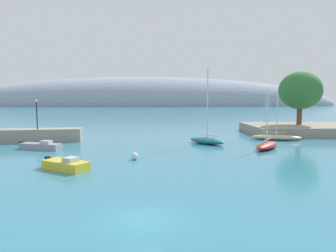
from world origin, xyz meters
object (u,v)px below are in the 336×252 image
object	(u,v)px
motorboat_yellow_foreground	(66,165)
mooring_buoy_white	(135,156)
sailboat_red_outer_mooring	(267,145)
harbor_lamp_post	(37,111)
motorboat_grey_alongside_breakwater	(41,146)
sailboat_teal_near_shore	(207,140)
tree_clump_shore	(300,91)
sailboat_sand_mid_mooring	(276,137)
sailboat_black_end_of_line	(265,129)

from	to	relation	value
motorboat_yellow_foreground	mooring_buoy_white	xyz separation A→B (m)	(6.11, 4.26, -0.07)
sailboat_red_outer_mooring	harbor_lamp_post	world-z (taller)	sailboat_red_outer_mooring
motorboat_grey_alongside_breakwater	harbor_lamp_post	xyz separation A→B (m)	(-2.68, 6.35, 4.22)
sailboat_teal_near_shore	motorboat_grey_alongside_breakwater	distance (m)	22.47
tree_clump_shore	mooring_buoy_white	world-z (taller)	tree_clump_shore
sailboat_sand_mid_mooring	mooring_buoy_white	world-z (taller)	sailboat_sand_mid_mooring
mooring_buoy_white	sailboat_red_outer_mooring	bearing A→B (deg)	19.58
sailboat_teal_near_shore	mooring_buoy_white	world-z (taller)	sailboat_teal_near_shore
mooring_buoy_white	harbor_lamp_post	size ratio (longest dim) A/B	0.18
motorboat_yellow_foreground	motorboat_grey_alongside_breakwater	size ratio (longest dim) A/B	0.82
sailboat_black_end_of_line	mooring_buoy_white	distance (m)	35.55
sailboat_sand_mid_mooring	mooring_buoy_white	bearing A→B (deg)	-131.63
sailboat_sand_mid_mooring	sailboat_red_outer_mooring	xyz separation A→B (m)	(-4.61, -8.12, 0.03)
tree_clump_shore	mooring_buoy_white	size ratio (longest dim) A/B	12.53
sailboat_teal_near_shore	sailboat_red_outer_mooring	size ratio (longest dim) A/B	1.38
sailboat_teal_near_shore	sailboat_sand_mid_mooring	distance (m)	12.05
motorboat_yellow_foreground	harbor_lamp_post	bearing A→B (deg)	150.33
sailboat_red_outer_mooring	tree_clump_shore	bearing A→B (deg)	-177.24
sailboat_teal_near_shore	sailboat_red_outer_mooring	world-z (taller)	sailboat_teal_near_shore
sailboat_teal_near_shore	sailboat_sand_mid_mooring	xyz separation A→B (m)	(11.56, 3.40, -0.12)
sailboat_red_outer_mooring	motorboat_grey_alongside_breakwater	world-z (taller)	sailboat_red_outer_mooring
tree_clump_shore	sailboat_red_outer_mooring	xyz separation A→B (m)	(-12.62, -17.15, -7.41)
motorboat_grey_alongside_breakwater	harbor_lamp_post	distance (m)	8.08
sailboat_red_outer_mooring	harbor_lamp_post	distance (m)	32.98
tree_clump_shore	sailboat_teal_near_shore	world-z (taller)	tree_clump_shore
sailboat_red_outer_mooring	motorboat_grey_alongside_breakwater	distance (m)	29.18
tree_clump_shore	mooring_buoy_white	bearing A→B (deg)	-141.80
sailboat_teal_near_shore	mooring_buoy_white	xyz separation A→B (m)	(-9.80, -10.68, -0.20)
tree_clump_shore	sailboat_red_outer_mooring	world-z (taller)	tree_clump_shore
sailboat_teal_near_shore	sailboat_red_outer_mooring	distance (m)	8.41
sailboat_black_end_of_line	motorboat_yellow_foreground	xyz separation A→B (m)	(-30.20, -30.40, -0.02)
motorboat_grey_alongside_breakwater	sailboat_black_end_of_line	bearing A→B (deg)	45.41
sailboat_sand_mid_mooring	harbor_lamp_post	world-z (taller)	sailboat_sand_mid_mooring
tree_clump_shore	motorboat_yellow_foreground	xyz separation A→B (m)	(-35.48, -27.37, -7.45)
sailboat_black_end_of_line	motorboat_yellow_foreground	distance (m)	42.85
tree_clump_shore	sailboat_red_outer_mooring	distance (m)	22.55
motorboat_yellow_foreground	sailboat_teal_near_shore	bearing A→B (deg)	76.75
sailboat_sand_mid_mooring	sailboat_red_outer_mooring	size ratio (longest dim) A/B	1.01
motorboat_yellow_foreground	sailboat_sand_mid_mooring	bearing A→B (deg)	67.27
sailboat_teal_near_shore	harbor_lamp_post	size ratio (longest dim) A/B	2.42
sailboat_teal_near_shore	sailboat_sand_mid_mooring	bearing A→B (deg)	-118.99
motorboat_yellow_foreground	mooring_buoy_white	distance (m)	7.45
harbor_lamp_post	tree_clump_shore	bearing A→B (deg)	12.18
sailboat_sand_mid_mooring	motorboat_yellow_foreground	distance (m)	33.03
sailboat_red_outer_mooring	harbor_lamp_post	xyz separation A→B (m)	(-31.83, 7.56, 4.15)
sailboat_sand_mid_mooring	sailboat_black_end_of_line	world-z (taller)	sailboat_sand_mid_mooring
sailboat_teal_near_shore	sailboat_black_end_of_line	world-z (taller)	sailboat_teal_near_shore
motorboat_yellow_foreground	motorboat_grey_alongside_breakwater	distance (m)	13.04
sailboat_sand_mid_mooring	motorboat_yellow_foreground	world-z (taller)	sailboat_sand_mid_mooring
sailboat_teal_near_shore	sailboat_black_end_of_line	bearing A→B (deg)	-88.13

